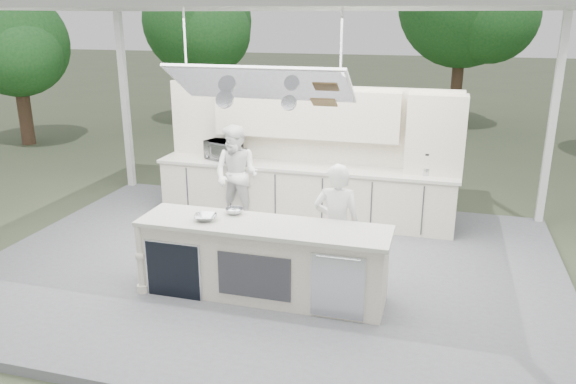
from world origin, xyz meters
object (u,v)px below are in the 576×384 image
(head_chef, at_px, (336,225))
(sous_chef, at_px, (237,175))
(demo_island, at_px, (261,260))
(back_counter, at_px, (303,192))

(head_chef, relative_size, sous_chef, 0.97)
(head_chef, distance_m, sous_chef, 2.67)
(demo_island, height_order, head_chef, head_chef)
(back_counter, distance_m, head_chef, 2.46)
(demo_island, relative_size, sous_chef, 1.86)
(demo_island, relative_size, back_counter, 0.61)
(demo_island, xyz_separation_m, sous_chef, (-1.20, 2.33, 0.36))
(demo_island, height_order, sous_chef, sous_chef)
(back_counter, xyz_separation_m, sous_chef, (-1.02, -0.48, 0.35))
(demo_island, xyz_separation_m, head_chef, (0.82, 0.58, 0.33))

